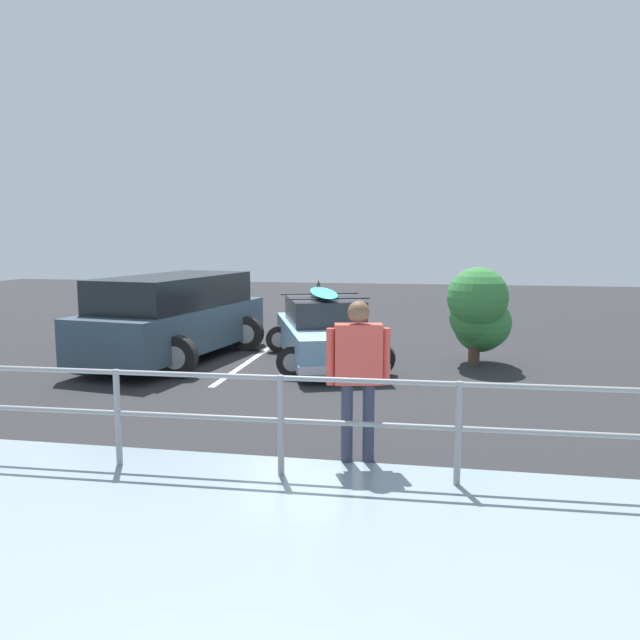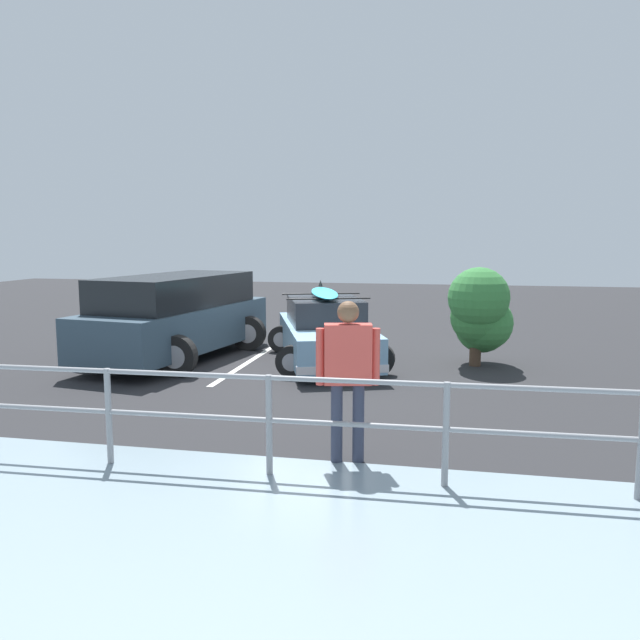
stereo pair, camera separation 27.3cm
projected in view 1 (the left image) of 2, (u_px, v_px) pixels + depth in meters
The scene contains 7 objects.
ground_plane at pixel (303, 365), 12.43m from camera, with size 44.00×44.00×0.02m, color #28282B.
parking_stripe at pixel (251, 360), 12.93m from camera, with size 4.86×0.12×0.00m, color silver.
sedan_car at pixel (325, 332), 12.62m from camera, with size 2.94×4.38×1.58m.
suv_car at pixel (175, 316), 12.86m from camera, with size 3.03×5.15×1.75m.
person_bystander at pixel (358, 366), 6.95m from camera, with size 0.70×0.31×1.83m.
railing_fence at pixel (281, 409), 6.60m from camera, with size 7.46×0.24×1.09m.
bush_near_left at pixel (480, 314), 12.24m from camera, with size 1.28×1.55×1.96m.
Camera 1 is at (-2.49, 11.95, 2.54)m, focal length 35.00 mm.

